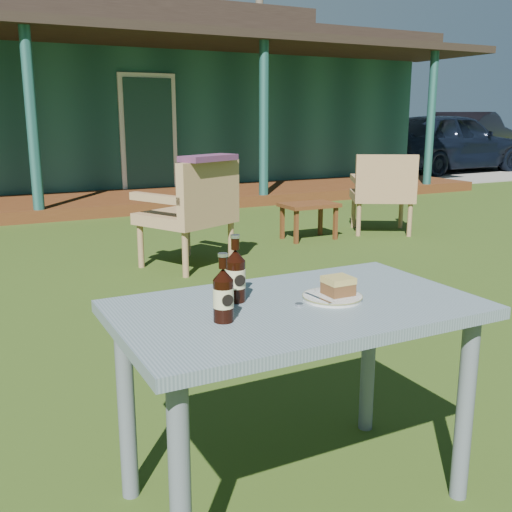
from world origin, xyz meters
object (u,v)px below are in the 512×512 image
plate (332,297)px  cafe_table (297,333)px  car_near (448,142)px  side_table (309,209)px  armchair_right (383,189)px  cola_bottle_far (223,294)px  car_far (467,138)px  cake_slice (338,286)px  armchair_left (193,208)px  cola_bottle_near (236,275)px

plate → cafe_table: bearing=174.9°
car_near → side_table: bearing=122.6°
armchair_right → cola_bottle_far: bearing=-134.0°
car_far → side_table: bearing=100.6°
car_far → plate: 16.36m
cafe_table → cola_bottle_far: size_ratio=5.67×
cafe_table → cake_slice: size_ratio=13.04×
cake_slice → cola_bottle_far: cola_bottle_far is taller
cola_bottle_far → plate: bearing=4.9°
cola_bottle_far → side_table: cola_bottle_far is taller
side_table → armchair_left: bearing=-159.2°
car_far → cola_bottle_far: car_far is taller
armchair_left → side_table: armchair_left is taller
car_far → car_near: bearing=100.1°
car_near → cola_bottle_far: (-10.02, -9.28, 0.08)m
side_table → cola_bottle_far: bearing=-125.2°
car_near → cake_slice: (-9.58, -9.24, 0.05)m
car_far → armchair_right: car_far is taller
car_near → cola_bottle_far: bearing=129.0°
cola_bottle_far → cola_bottle_near: bearing=54.4°
cola_bottle_far → cake_slice: bearing=4.7°
cake_slice → cola_bottle_far: 0.45m
plate → armchair_left: armchair_left is taller
cola_bottle_far → car_near: bearing=42.8°
car_far → armchair_left: bearing=98.7°
car_near → cola_bottle_near: 13.46m
plate → side_table: bearing=58.9°
car_near → armchair_right: (-6.32, -5.44, -0.21)m
cake_slice → armchair_right: size_ratio=0.10×
armchair_left → side_table: size_ratio=1.59×
cake_slice → cola_bottle_far: bearing=-175.3°
plate → armchair_right: 5.03m
cake_slice → side_table: size_ratio=0.15×
plate → cola_bottle_near: cola_bottle_near is taller
car_far → armchair_right: bearing=103.7°
cafe_table → plate: 0.17m
car_far → cola_bottle_near: 16.50m
car_near → cola_bottle_far: 13.66m
cola_bottle_near → armchair_left: 3.35m
cola_bottle_near → armchair_right: bearing=45.7°
cola_bottle_far → car_far: bearing=41.5°
side_table → cola_bottle_near: bearing=-125.2°
cafe_table → car_near: bearing=43.5°
cake_slice → cola_bottle_near: bearing=158.4°
armchair_left → car_near: bearing=34.0°
cola_bottle_near → armchair_right: cola_bottle_near is taller
cake_slice → cafe_table: bearing=175.9°
cake_slice → cola_bottle_near: (-0.32, 0.13, 0.05)m
cafe_table → cola_bottle_near: cola_bottle_near is taller
cola_bottle_near → armchair_left: size_ratio=0.24×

